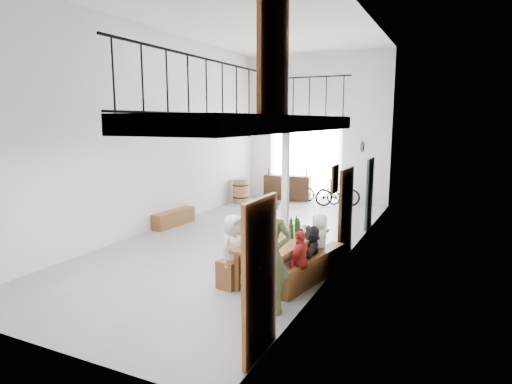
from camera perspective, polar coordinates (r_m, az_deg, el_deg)
The scene contains 24 objects.
floor at distance 11.22m, azimuth -1.53°, elevation -6.22°, with size 12.00×12.00×0.00m, color slate.
room_walls at distance 10.81m, azimuth -1.62°, elevation 12.23°, with size 12.00×12.00×12.00m.
gateway_portal at distance 16.53m, azimuth 6.53°, elevation 3.77°, with size 2.80×0.08×2.80m, color white.
right_wall_decor at distance 8.17m, azimuth 9.49°, elevation 0.21°, with size 0.07×8.28×5.07m.
balcony at distance 7.12m, azimuth 1.28°, elevation 8.85°, with size 1.52×5.62×4.00m.
tasting_table at distance 8.34m, azimuth 3.67°, elevation -6.78°, with size 1.19×2.43×0.79m.
bench_inner at distance 8.74m, azimuth 0.21°, elevation -9.05°, with size 0.36×2.27×0.52m, color brown.
bench_wall at distance 8.35m, azimuth 7.58°, elevation -10.08°, with size 0.29×2.23×0.51m, color brown.
tableware at distance 8.51m, azimuth 4.81°, elevation -4.95°, with size 0.67×1.47×0.35m.
side_bench at distance 12.75m, azimuth -10.88°, elevation -3.43°, with size 0.35×1.58×0.44m, color brown.
oak_barrel at distance 15.91m, azimuth -2.06°, elevation 0.15°, with size 0.61×0.61×0.90m.
serving_counter at distance 16.57m, azimuth 4.21°, elevation 0.59°, with size 1.79×0.50×0.94m, color #3C2314.
counter_bottles at distance 16.47m, azimuth 4.22°, elevation 2.68°, with size 1.54×0.20×0.28m.
guest_left_a at distance 7.98m, azimuth -3.03°, elevation -7.76°, with size 0.66×0.43×1.35m, color silver.
guest_left_b at distance 8.53m, azimuth -2.04°, elevation -7.48°, with size 0.40×0.26×1.10m, color teal.
guest_left_c at distance 8.94m, azimuth 0.11°, elevation -6.74°, with size 0.53×0.41×1.09m, color silver.
guest_left_d at distance 9.58m, azimuth 1.21°, elevation -5.79°, with size 0.67×0.38×1.03m, color teal.
guest_right_a at distance 7.74m, azimuth 5.96°, elevation -9.19°, with size 0.67×0.28×1.14m, color #A21F1B.
guest_right_b at distance 8.39m, azimuth 7.42°, elevation -7.99°, with size 0.99×0.31×1.06m, color black.
guest_right_c at distance 8.83m, azimuth 8.41°, elevation -6.67°, with size 0.59×0.38×1.20m, color silver.
host_standing at distance 6.81m, azimuth 1.76°, elevation -8.35°, with size 0.70×0.46×1.91m, color #414A2A.
potted_plant at distance 11.10m, azimuth 11.85°, elevation -5.36°, with size 0.42×0.36×0.46m, color #154617.
bicycle_near at distance 16.02m, azimuth 8.63°, elevation 0.02°, with size 0.56×1.61×0.85m, color black.
bicycle_far at distance 15.51m, azimuth 10.84°, elevation -0.13°, with size 0.46×1.62×0.97m, color black.
Camera 1 is at (4.88, -9.63, 3.05)m, focal length 30.00 mm.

